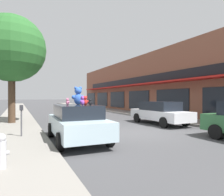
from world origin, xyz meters
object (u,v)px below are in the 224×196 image
object	(u,v)px
teddy_bear_giant	(78,96)
teddy_bear_red	(85,101)
street_tree	(12,49)
teddy_bear_pink	(68,102)
fire_hydrant	(1,151)
teddy_bear_black	(90,102)
teddy_bear_brown	(86,102)
parked_car_far_center	(160,112)
parking_meter	(21,116)
teddy_bear_purple	(82,101)
plush_art_car	(77,122)
teddy_bear_yellow	(80,102)

from	to	relation	value
teddy_bear_giant	teddy_bear_red	size ratio (longest dim) A/B	2.06
street_tree	teddy_bear_pink	bearing A→B (deg)	-70.71
teddy_bear_red	fire_hydrant	world-z (taller)	teddy_bear_red
teddy_bear_black	teddy_bear_brown	distance (m)	1.15
parked_car_far_center	teddy_bear_giant	bearing A→B (deg)	-159.24
teddy_bear_pink	parking_meter	bearing A→B (deg)	26.15
teddy_bear_black	teddy_bear_purple	bearing A→B (deg)	30.75
teddy_bear_purple	teddy_bear_brown	bearing A→B (deg)	-156.36
plush_art_car	teddy_bear_yellow	world-z (taller)	teddy_bear_yellow
teddy_bear_red	teddy_bear_black	xyz separation A→B (m)	(0.14, -0.19, -0.05)
teddy_bear_red	teddy_bear_black	distance (m)	0.24
teddy_bear_black	teddy_bear_brown	xyz separation A→B (m)	(0.17, 1.14, -0.02)
plush_art_car	street_tree	size ratio (longest dim) A/B	0.62
plush_art_car	teddy_bear_purple	world-z (taller)	teddy_bear_purple
fire_hydrant	parking_meter	bearing A→B (deg)	83.07
parked_car_far_center	fire_hydrant	bearing A→B (deg)	-148.85
teddy_bear_red	street_tree	size ratio (longest dim) A/B	0.05
street_tree	teddy_bear_purple	bearing A→B (deg)	-69.03
fire_hydrant	street_tree	bearing A→B (deg)	90.04
teddy_bear_red	teddy_bear_brown	xyz separation A→B (m)	(0.31, 0.95, -0.07)
teddy_bear_purple	parked_car_far_center	world-z (taller)	teddy_bear_purple
parking_meter	teddy_bear_red	bearing A→B (deg)	-36.13
teddy_bear_yellow	fire_hydrant	bearing A→B (deg)	53.94
teddy_bear_giant	teddy_bear_pink	world-z (taller)	teddy_bear_giant
teddy_bear_pink	teddy_bear_brown	world-z (taller)	teddy_bear_pink
teddy_bear_black	teddy_bear_purple	xyz separation A→B (m)	(-0.28, 0.09, 0.05)
teddy_bear_black	fire_hydrant	distance (m)	3.62
plush_art_car	parked_car_far_center	bearing A→B (deg)	24.80
street_tree	parking_meter	bearing A→B (deg)	-84.46
street_tree	parked_car_far_center	bearing A→B (deg)	-22.77
teddy_bear_black	parked_car_far_center	world-z (taller)	teddy_bear_black
teddy_bear_yellow	parking_meter	xyz separation A→B (m)	(-2.28, 0.63, -0.59)
teddy_bear_purple	teddy_bear_black	bearing A→B (deg)	118.76
teddy_bear_black	fire_hydrant	bearing A→B (deg)	85.38
teddy_bear_pink	teddy_bear_black	bearing A→B (deg)	-163.18
teddy_bear_pink	teddy_bear_purple	bearing A→B (deg)	-173.39
teddy_bear_brown	fire_hydrant	distance (m)	4.48
teddy_bear_black	parking_meter	xyz separation A→B (m)	(-2.34, 1.80, -0.60)
teddy_bear_brown	teddy_bear_red	bearing A→B (deg)	40.11
teddy_bear_brown	parking_meter	world-z (taller)	teddy_bear_brown
teddy_bear_black	street_tree	distance (m)	7.92
teddy_bear_black	teddy_bear_yellow	world-z (taller)	teddy_bear_black
street_tree	teddy_bear_yellow	bearing A→B (deg)	-63.55
plush_art_car	teddy_bear_pink	size ratio (longest dim) A/B	15.07
plush_art_car	fire_hydrant	size ratio (longest dim) A/B	5.22
teddy_bear_yellow	fire_hydrant	size ratio (longest dim) A/B	0.31
parked_car_far_center	street_tree	size ratio (longest dim) A/B	0.67
plush_art_car	teddy_bear_pink	xyz separation A→B (m)	(-0.34, 0.14, 0.81)
teddy_bear_yellow	street_tree	bearing A→B (deg)	-59.13
teddy_bear_red	teddy_bear_yellow	xyz separation A→B (m)	(0.08, 0.97, -0.06)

